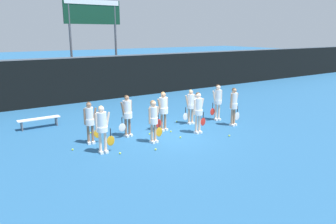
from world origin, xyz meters
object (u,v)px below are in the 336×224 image
Objects in this scene: player_2 at (198,109)px; tennis_ball_6 at (91,133)px; player_3 at (234,104)px; tennis_ball_8 at (229,136)px; tennis_ball_0 at (177,122)px; tennis_ball_9 at (120,153)px; player_6 at (163,108)px; tennis_ball_5 at (149,134)px; player_0 at (102,125)px; tennis_ball_4 at (73,149)px; scoreboard at (93,21)px; player_5 at (127,112)px; tennis_ball_7 at (171,131)px; player_8 at (218,99)px; tennis_ball_2 at (156,149)px; bench_courtside at (39,120)px; player_7 at (191,104)px; player_4 at (90,120)px; tennis_ball_1 at (239,116)px; tennis_ball_3 at (180,137)px; player_1 at (153,118)px.

tennis_ball_6 is (-3.81, 2.51, -1.03)m from player_2.
player_3 reaches higher than tennis_ball_8.
tennis_ball_0 is 0.94× the size of tennis_ball_8.
tennis_ball_8 is 1.03× the size of tennis_ball_9.
player_6 is 25.80× the size of tennis_ball_5.
player_0 is 25.01× the size of tennis_ball_4.
tennis_ball_4 is 1.03× the size of tennis_ball_5.
tennis_ball_9 is at bearing -108.12° from scoreboard.
tennis_ball_6 is at bearing 148.60° from player_6.
player_5 reaches higher than tennis_ball_7.
player_8 is 26.35× the size of tennis_ball_0.
player_5 is at bearing 170.02° from player_6.
tennis_ball_5 is (0.78, 1.74, -0.00)m from tennis_ball_2.
tennis_ball_4 is at bearing -85.79° from bench_courtside.
tennis_ball_0 is at bearing 131.57° from player_7.
bench_courtside is 3.74m from tennis_ball_4.
tennis_ball_7 is at bearing -2.04° from tennis_ball_4.
player_4 is 1.59m from player_5.
scoreboard reaches higher than tennis_ball_6.
scoreboard is at bearing 80.81° from tennis_ball_5.
player_3 is at bearing 9.64° from tennis_ball_2.
tennis_ball_2 is (-2.88, -2.70, 0.00)m from tennis_ball_0.
player_6 reaches higher than tennis_ball_5.
tennis_ball_1 is (6.16, -0.28, -0.99)m from player_5.
tennis_ball_8 reaches higher than tennis_ball_9.
tennis_ball_4 is (-8.60, -0.09, 0.00)m from tennis_ball_1.
tennis_ball_5 is at bearing 167.65° from tennis_ball_7.
player_0 is 7.88m from tennis_ball_1.
player_2 reaches higher than tennis_ball_0.
player_2 is at bearing -33.38° from tennis_ball_6.
player_0 is at bearing 153.50° from tennis_ball_2.
player_5 is 25.94× the size of tennis_ball_0.
bench_courtside is 26.98× the size of tennis_ball_7.
tennis_ball_0 is at bearing 43.23° from tennis_ball_2.
tennis_ball_8 is at bearing -16.89° from player_4.
tennis_ball_5 reaches higher than tennis_ball_6.
tennis_ball_3 is (4.38, -4.75, -0.35)m from bench_courtside.
tennis_ball_3 is 0.96× the size of tennis_ball_8.
player_6 is (3.27, 1.09, -0.00)m from player_0.
bench_courtside is 27.32× the size of tennis_ball_5.
player_3 is at bearing -46.33° from tennis_ball_0.
player_5 reaches higher than bench_courtside.
player_5 is (1.60, 1.23, 0.00)m from player_0.
player_1 is (3.19, -4.60, 0.61)m from bench_courtside.
tennis_ball_7 is (-0.88, 0.75, -1.03)m from player_2.
tennis_ball_1 is 8.60m from tennis_ball_4.
scoreboard is 3.60× the size of player_5.
player_0 reaches higher than tennis_ball_8.
player_5 is at bearing 8.77° from tennis_ball_4.
tennis_ball_4 is 1.82m from tennis_ball_9.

